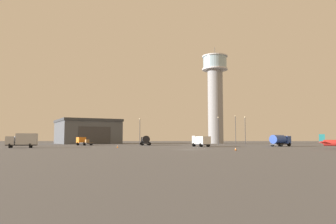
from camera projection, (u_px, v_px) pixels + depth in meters
ground_plane at (190, 150)px, 60.38m from camera, size 400.00×400.00×0.00m
control_tower at (215, 92)px, 134.80m from camera, size 10.76×10.76×41.20m
hangar at (87, 132)px, 130.03m from camera, size 31.83×32.35×9.71m
truck_fuel_tanker_blue at (280, 140)px, 83.75m from camera, size 6.71×6.44×3.02m
truck_box_white at (201, 141)px, 80.33m from camera, size 4.48×6.55×2.77m
truck_flatbed_orange at (83, 141)px, 97.35m from camera, size 6.00×5.78×2.48m
truck_fuel_tanker_black at (145, 140)px, 97.55m from camera, size 3.83×6.53×2.93m
truck_box_silver at (23, 140)px, 71.09m from camera, size 6.76×4.21×3.22m
light_post_west at (140, 129)px, 104.11m from camera, size 0.44×0.44×8.68m
light_post_east at (236, 127)px, 112.31m from camera, size 0.44×0.44×10.26m
light_post_north at (245, 128)px, 104.56m from camera, size 0.44×0.44×9.30m
light_post_centre at (218, 128)px, 102.87m from camera, size 0.44×0.44×9.12m
traffic_cone_near_left at (236, 149)px, 55.50m from camera, size 0.36×0.36×0.55m
traffic_cone_near_right at (118, 146)px, 71.84m from camera, size 0.36×0.36×0.62m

